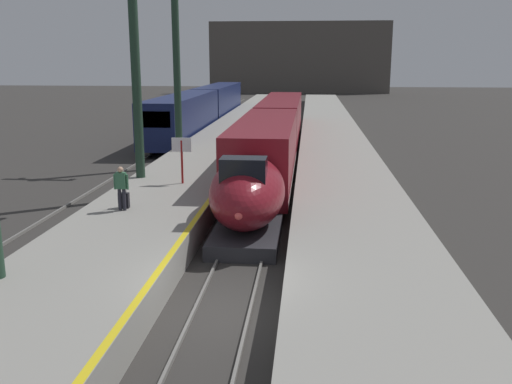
% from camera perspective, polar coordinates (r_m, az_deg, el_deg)
% --- Properties ---
extents(ground_plane, '(260.00, 260.00, 0.00)m').
position_cam_1_polar(ground_plane, '(15.46, -3.49, -12.23)').
color(ground_plane, '#33302D').
extents(platform_left, '(4.80, 110.00, 1.05)m').
position_cam_1_polar(platform_left, '(39.51, -3.84, 4.33)').
color(platform_left, gray).
rests_on(platform_left, ground).
extents(platform_right, '(4.80, 110.00, 1.05)m').
position_cam_1_polar(platform_right, '(39.05, 8.01, 4.13)').
color(platform_right, gray).
rests_on(platform_right, ground).
extents(platform_left_safety_stripe, '(0.20, 107.80, 0.01)m').
position_cam_1_polar(platform_left_safety_stripe, '(39.13, -0.54, 5.06)').
color(platform_left_safety_stripe, yellow).
rests_on(platform_left_safety_stripe, platform_left).
extents(rail_main_left, '(0.08, 110.00, 0.12)m').
position_cam_1_polar(rail_main_left, '(41.90, 1.24, 4.23)').
color(rail_main_left, slate).
rests_on(rail_main_left, ground).
extents(rail_main_right, '(0.08, 110.00, 0.12)m').
position_cam_1_polar(rail_main_right, '(41.82, 3.30, 4.19)').
color(rail_main_right, slate).
rests_on(rail_main_right, ground).
extents(rail_secondary_left, '(0.08, 110.00, 0.12)m').
position_cam_1_polar(rail_secondary_left, '(43.24, -9.56, 4.33)').
color(rail_secondary_left, slate).
rests_on(rail_secondary_left, ground).
extents(rail_secondary_right, '(0.08, 110.00, 0.12)m').
position_cam_1_polar(rail_secondary_right, '(42.88, -7.62, 4.32)').
color(rail_secondary_right, slate).
rests_on(rail_secondary_right, ground).
extents(highspeed_train_main, '(2.92, 37.20, 3.60)m').
position_cam_1_polar(highspeed_train_main, '(35.95, 1.79, 5.74)').
color(highspeed_train_main, maroon).
rests_on(highspeed_train_main, ground).
extents(regional_train_adjacent, '(2.85, 36.60, 3.80)m').
position_cam_1_polar(regional_train_adjacent, '(56.05, -5.32, 8.60)').
color(regional_train_adjacent, '#141E4C').
rests_on(regional_train_adjacent, ground).
extents(station_column_mid, '(4.00, 0.68, 9.95)m').
position_cam_1_polar(station_column_mid, '(27.47, -12.17, 13.68)').
color(station_column_mid, '#1E3828').
rests_on(station_column_mid, platform_left).
extents(station_column_far, '(4.00, 0.68, 10.41)m').
position_cam_1_polar(station_column_far, '(35.53, -8.09, 14.07)').
color(station_column_far, '#1E3828').
rests_on(station_column_far, platform_left).
extents(passenger_near_edge, '(0.57, 0.22, 1.69)m').
position_cam_1_polar(passenger_near_edge, '(21.80, -13.50, 0.70)').
color(passenger_near_edge, '#23232D').
rests_on(passenger_near_edge, platform_left).
extents(rolling_suitcase, '(0.40, 0.22, 0.98)m').
position_cam_1_polar(rolling_suitcase, '(22.30, -13.23, -0.82)').
color(rolling_suitcase, black).
rests_on(rolling_suitcase, platform_left).
extents(departure_info_board, '(0.90, 0.10, 2.12)m').
position_cam_1_polar(departure_info_board, '(26.05, -7.54, 4.13)').
color(departure_info_board, maroon).
rests_on(departure_info_board, platform_left).
extents(terminus_back_wall, '(36.00, 2.00, 14.00)m').
position_cam_1_polar(terminus_back_wall, '(115.80, 4.39, 13.42)').
color(terminus_back_wall, '#4C4742').
rests_on(terminus_back_wall, ground).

